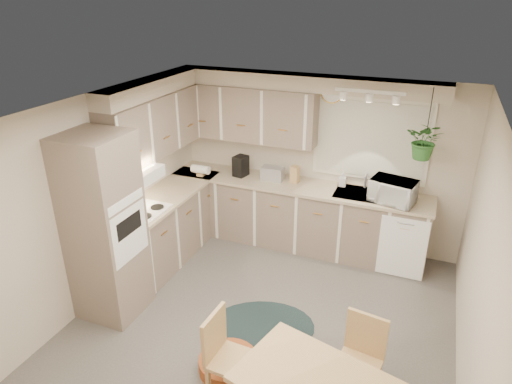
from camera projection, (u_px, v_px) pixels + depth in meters
floor at (262, 323)px, 5.07m from camera, size 4.20×4.20×0.00m
ceiling at (264, 111)px, 4.08m from camera, size 4.20×4.20×0.00m
wall_back at (317, 161)px, 6.35m from camera, size 4.00×0.04×2.40m
wall_front at (140, 381)px, 2.80m from camera, size 4.00×0.04×2.40m
wall_left at (101, 197)px, 5.26m from camera, size 0.04×4.20×2.40m
wall_right at (481, 271)px, 3.89m from camera, size 0.04×4.20×2.40m
base_cab_left at (169, 226)px, 6.20m from camera, size 0.60×1.85×0.90m
base_cab_back at (295, 216)px, 6.47m from camera, size 3.60×0.60×0.90m
counter_left at (167, 194)px, 6.01m from camera, size 0.64×1.89×0.04m
counter_back at (296, 186)px, 6.27m from camera, size 3.64×0.64×0.04m
oven_stack at (105, 228)px, 4.89m from camera, size 0.65×0.65×2.10m
wall_oven_face at (130, 234)px, 4.78m from camera, size 0.02×0.56×0.58m
upper_cab_left at (158, 124)px, 5.79m from camera, size 0.35×2.00×0.75m
upper_cab_back at (246, 113)px, 6.29m from camera, size 2.00×0.35×0.75m
soffit_left at (153, 86)px, 5.60m from camera, size 0.30×2.00×0.20m
soffit_back at (304, 82)px, 5.84m from camera, size 3.60×0.30×0.20m
cooktop at (142, 211)px, 5.51m from camera, size 0.52×0.58×0.02m
range_hood at (137, 176)px, 5.33m from camera, size 0.40×0.60×0.14m
window_blinds at (371, 140)px, 5.92m from camera, size 1.40×0.02×1.00m
window_frame at (371, 140)px, 5.93m from camera, size 1.50×0.02×1.10m
sink at (362, 197)px, 5.98m from camera, size 0.70×0.48×0.10m
dishwasher_front at (402, 248)px, 5.71m from camera, size 0.58×0.02×0.83m
track_light_bar at (370, 91)px, 5.19m from camera, size 0.80×0.04×0.04m
wall_clock at (332, 92)px, 5.87m from camera, size 0.30×0.03×0.30m
chair_left at (233, 359)px, 4.01m from camera, size 0.42×0.42×0.85m
chair_back at (358, 364)px, 3.97m from camera, size 0.44×0.44×0.83m
braided_rug at (261, 327)px, 5.00m from camera, size 1.45×1.30×0.01m
pet_bed at (228, 364)px, 4.43m from camera, size 0.66×0.66×0.13m
microwave at (393, 189)px, 5.68m from camera, size 0.59×0.41×0.37m
soap_bottle at (342, 183)px, 6.17m from camera, size 0.10×0.21×0.09m
hanging_plant at (425, 145)px, 5.33m from camera, size 0.50×0.53×0.36m
coffee_maker at (241, 166)px, 6.50m from camera, size 0.20×0.23×0.29m
toaster at (273, 174)px, 6.37m from camera, size 0.31×0.18×0.19m
knife_block at (295, 174)px, 6.28m from camera, size 0.12×0.12×0.24m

